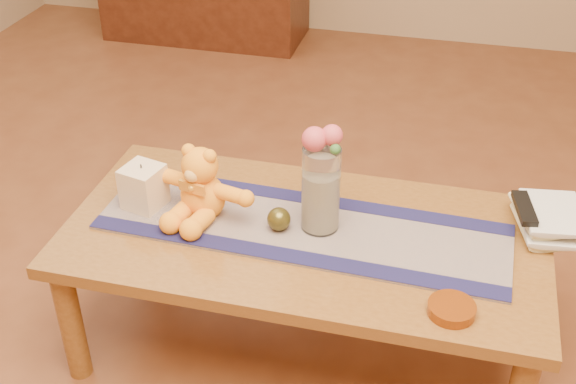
% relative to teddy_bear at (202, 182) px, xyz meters
% --- Properties ---
extents(floor, '(5.50, 5.50, 0.00)m').
position_rel_teddy_bear_xyz_m(floor, '(0.31, -0.01, -0.57)').
color(floor, brown).
rests_on(floor, ground).
extents(coffee_table_top, '(1.40, 0.70, 0.04)m').
position_rel_teddy_bear_xyz_m(coffee_table_top, '(0.31, -0.01, -0.14)').
color(coffee_table_top, brown).
rests_on(coffee_table_top, floor).
extents(table_leg_fl, '(0.07, 0.07, 0.41)m').
position_rel_teddy_bear_xyz_m(table_leg_fl, '(-0.33, -0.30, -0.36)').
color(table_leg_fl, brown).
rests_on(table_leg_fl, floor).
extents(table_leg_bl, '(0.07, 0.07, 0.41)m').
position_rel_teddy_bear_xyz_m(table_leg_bl, '(-0.33, 0.28, -0.36)').
color(table_leg_bl, brown).
rests_on(table_leg_bl, floor).
extents(table_leg_br, '(0.07, 0.07, 0.41)m').
position_rel_teddy_bear_xyz_m(table_leg_br, '(0.95, 0.28, -0.36)').
color(table_leg_br, brown).
rests_on(table_leg_br, floor).
extents(persian_runner, '(1.21, 0.39, 0.01)m').
position_rel_teddy_bear_xyz_m(persian_runner, '(0.30, 0.00, -0.11)').
color(persian_runner, '#191C47').
rests_on(persian_runner, coffee_table_top).
extents(runner_border_near, '(1.20, 0.10, 0.00)m').
position_rel_teddy_bear_xyz_m(runner_border_near, '(0.30, -0.14, -0.11)').
color(runner_border_near, '#171642').
rests_on(runner_border_near, persian_runner).
extents(runner_border_far, '(1.20, 0.10, 0.00)m').
position_rel_teddy_bear_xyz_m(runner_border_far, '(0.31, 0.15, -0.11)').
color(runner_border_far, '#171642').
rests_on(runner_border_far, persian_runner).
extents(teddy_bear, '(0.37, 0.32, 0.21)m').
position_rel_teddy_bear_xyz_m(teddy_bear, '(0.00, 0.00, 0.00)').
color(teddy_bear, orange).
rests_on(teddy_bear, persian_runner).
extents(pillar_candle, '(0.13, 0.13, 0.13)m').
position_rel_teddy_bear_xyz_m(pillar_candle, '(-0.19, -0.01, -0.04)').
color(pillar_candle, beige).
rests_on(pillar_candle, persian_runner).
extents(candle_wick, '(0.00, 0.00, 0.01)m').
position_rel_teddy_bear_xyz_m(candle_wick, '(-0.19, -0.01, 0.03)').
color(candle_wick, black).
rests_on(candle_wick, pillar_candle).
extents(glass_vase, '(0.11, 0.11, 0.26)m').
position_rel_teddy_bear_xyz_m(glass_vase, '(0.35, 0.01, 0.02)').
color(glass_vase, silver).
rests_on(glass_vase, persian_runner).
extents(potpourri_fill, '(0.09, 0.09, 0.18)m').
position_rel_teddy_bear_xyz_m(potpourri_fill, '(0.35, 0.01, -0.02)').
color(potpourri_fill, beige).
rests_on(potpourri_fill, glass_vase).
extents(rose_left, '(0.07, 0.07, 0.07)m').
position_rel_teddy_bear_xyz_m(rose_left, '(0.33, 0.00, 0.19)').
color(rose_left, '#C24450').
rests_on(rose_left, glass_vase).
extents(rose_right, '(0.06, 0.06, 0.06)m').
position_rel_teddy_bear_xyz_m(rose_right, '(0.38, 0.02, 0.20)').
color(rose_right, '#C24450').
rests_on(rose_right, glass_vase).
extents(blue_flower_back, '(0.04, 0.04, 0.04)m').
position_rel_teddy_bear_xyz_m(blue_flower_back, '(0.36, 0.05, 0.18)').
color(blue_flower_back, '#474F9A').
rests_on(blue_flower_back, glass_vase).
extents(blue_flower_side, '(0.04, 0.04, 0.04)m').
position_rel_teddy_bear_xyz_m(blue_flower_side, '(0.32, 0.03, 0.17)').
color(blue_flower_side, '#474F9A').
rests_on(blue_flower_side, glass_vase).
extents(leaf_sprig, '(0.03, 0.03, 0.03)m').
position_rel_teddy_bear_xyz_m(leaf_sprig, '(0.39, -0.01, 0.17)').
color(leaf_sprig, '#33662D').
rests_on(leaf_sprig, glass_vase).
extents(bronze_ball, '(0.08, 0.08, 0.07)m').
position_rel_teddy_bear_xyz_m(bronze_ball, '(0.24, -0.03, -0.07)').
color(bronze_ball, '#474117').
rests_on(bronze_ball, persian_runner).
extents(book_bottom, '(0.21, 0.26, 0.02)m').
position_rel_teddy_bear_xyz_m(book_bottom, '(0.92, 0.15, -0.10)').
color(book_bottom, '#F7F0BF').
rests_on(book_bottom, coffee_table_top).
extents(book_lower, '(0.19, 0.24, 0.02)m').
position_rel_teddy_bear_xyz_m(book_lower, '(0.92, 0.15, -0.09)').
color(book_lower, '#F7F0BF').
rests_on(book_lower, book_bottom).
extents(book_upper, '(0.22, 0.26, 0.02)m').
position_rel_teddy_bear_xyz_m(book_upper, '(0.91, 0.15, -0.07)').
color(book_upper, '#F7F0BF').
rests_on(book_upper, book_lower).
extents(book_top, '(0.19, 0.24, 0.02)m').
position_rel_teddy_bear_xyz_m(book_top, '(0.92, 0.15, -0.05)').
color(book_top, '#F7F0BF').
rests_on(book_top, book_upper).
extents(tv_remote, '(0.07, 0.17, 0.02)m').
position_rel_teddy_bear_xyz_m(tv_remote, '(0.92, 0.14, -0.03)').
color(tv_remote, black).
rests_on(tv_remote, book_top).
extents(amber_dish, '(0.16, 0.16, 0.03)m').
position_rel_teddy_bear_xyz_m(amber_dish, '(0.75, -0.26, -0.10)').
color(amber_dish, '#BF5914').
rests_on(amber_dish, coffee_table_top).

